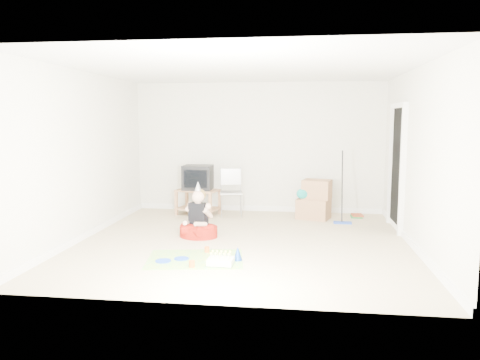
# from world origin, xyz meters

# --- Properties ---
(ground) EXTENTS (5.00, 5.00, 0.00)m
(ground) POSITION_xyz_m (0.00, 0.00, 0.00)
(ground) COLOR beige
(ground) RESTS_ON ground
(doorway_recess) EXTENTS (0.02, 0.90, 2.05)m
(doorway_recess) POSITION_xyz_m (2.48, 1.20, 1.02)
(doorway_recess) COLOR black
(doorway_recess) RESTS_ON ground
(tv_stand) EXTENTS (0.89, 0.68, 0.50)m
(tv_stand) POSITION_xyz_m (-1.14, 1.98, 0.29)
(tv_stand) COLOR #A5714A
(tv_stand) RESTS_ON ground
(crt_tv) EXTENTS (0.56, 0.46, 0.48)m
(crt_tv) POSITION_xyz_m (-1.14, 1.98, 0.74)
(crt_tv) COLOR black
(crt_tv) RESTS_ON tv_stand
(folding_chair) EXTENTS (0.49, 0.47, 0.94)m
(folding_chair) POSITION_xyz_m (-0.47, 1.93, 0.46)
(folding_chair) COLOR #95959A
(folding_chair) RESTS_ON ground
(cardboard_boxes) EXTENTS (0.70, 0.60, 0.74)m
(cardboard_boxes) POSITION_xyz_m (1.12, 1.87, 0.35)
(cardboard_boxes) COLOR #A67550
(cardboard_boxes) RESTS_ON ground
(floor_mop) EXTENTS (0.33, 0.43, 1.29)m
(floor_mop) POSITION_xyz_m (1.62, 1.48, 0.26)
(floor_mop) COLOR #2344B0
(floor_mop) RESTS_ON ground
(book_pile) EXTENTS (0.22, 0.28, 0.06)m
(book_pile) POSITION_xyz_m (1.94, 2.09, 0.03)
(book_pile) COLOR #277735
(book_pile) RESTS_ON ground
(seated_woman) EXTENTS (0.77, 0.77, 0.89)m
(seated_woman) POSITION_xyz_m (-0.74, 0.22, 0.20)
(seated_woman) COLOR #A1190E
(seated_woman) RESTS_ON ground
(party_mat) EXTENTS (1.39, 1.10, 0.01)m
(party_mat) POSITION_xyz_m (-0.53, -0.99, 0.00)
(party_mat) COLOR #EE3296
(party_mat) RESTS_ON ground
(birthday_cake) EXTENTS (0.33, 0.27, 0.15)m
(birthday_cake) POSITION_xyz_m (-0.14, -1.20, 0.05)
(birthday_cake) COLOR silver
(birthday_cake) RESTS_ON party_mat
(blue_plate_near) EXTENTS (0.22, 0.22, 0.01)m
(blue_plate_near) POSITION_xyz_m (-0.70, -1.02, 0.01)
(blue_plate_near) COLOR blue
(blue_plate_near) RESTS_ON party_mat
(blue_plate_far) EXTENTS (0.21, 0.21, 0.01)m
(blue_plate_far) POSITION_xyz_m (-0.92, -1.15, 0.01)
(blue_plate_far) COLOR blue
(blue_plate_far) RESTS_ON party_mat
(orange_cup_near) EXTENTS (0.09, 0.09, 0.08)m
(orange_cup_near) POSITION_xyz_m (-0.43, -0.66, 0.05)
(orange_cup_near) COLOR #E55C19
(orange_cup_near) RESTS_ON party_mat
(orange_cup_far) EXTENTS (0.08, 0.08, 0.08)m
(orange_cup_far) POSITION_xyz_m (-0.48, -1.35, 0.05)
(orange_cup_far) COLOR #E55C19
(orange_cup_far) RESTS_ON party_mat
(blue_party_hat) EXTENTS (0.13, 0.13, 0.18)m
(blue_party_hat) POSITION_xyz_m (0.05, -0.98, 0.10)
(blue_party_hat) COLOR #1845AB
(blue_party_hat) RESTS_ON party_mat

